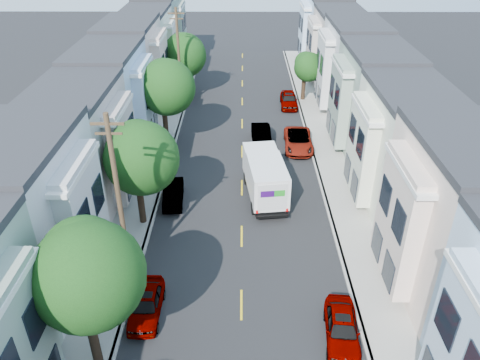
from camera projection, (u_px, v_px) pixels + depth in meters
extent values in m
plane|color=black|center=(241.00, 305.00, 24.95)|extent=(160.00, 160.00, 0.00)
cube|color=black|center=(242.00, 168.00, 37.88)|extent=(12.00, 70.00, 0.02)
cube|color=gray|center=(167.00, 168.00, 37.87)|extent=(0.30, 70.00, 0.15)
cube|color=gray|center=(317.00, 168.00, 37.82)|extent=(0.30, 70.00, 0.15)
cube|color=gray|center=(151.00, 167.00, 37.88)|extent=(2.60, 70.00, 0.15)
cube|color=gray|center=(333.00, 168.00, 37.81)|extent=(2.60, 70.00, 0.15)
cube|color=gold|center=(242.00, 169.00, 37.88)|extent=(0.12, 70.00, 0.01)
cube|color=silver|center=(105.00, 168.00, 37.94)|extent=(5.00, 70.00, 8.50)
cube|color=silver|center=(379.00, 169.00, 37.83)|extent=(5.00, 70.00, 8.50)
cylinder|color=black|center=(93.00, 336.00, 20.78)|extent=(0.44, 0.44, 3.78)
sphere|color=#1D5316|center=(86.00, 276.00, 18.98)|extent=(4.70, 4.70, 4.70)
cylinder|color=black|center=(141.00, 203.00, 30.57)|extent=(0.44, 0.44, 3.26)
sphere|color=#1D5316|center=(140.00, 158.00, 28.91)|extent=(4.70, 4.70, 4.70)
cylinder|color=black|center=(166.00, 127.00, 40.38)|extent=(0.44, 0.44, 3.80)
sphere|color=#1D5316|center=(166.00, 87.00, 38.58)|extent=(4.70, 4.70, 4.70)
cylinder|color=black|center=(182.00, 84.00, 51.44)|extent=(0.44, 0.44, 2.98)
sphere|color=#1D5316|center=(183.00, 55.00, 49.85)|extent=(4.70, 4.70, 4.70)
cylinder|color=black|center=(303.00, 89.00, 50.50)|extent=(0.44, 0.44, 2.61)
sphere|color=#1D5316|center=(308.00, 67.00, 49.28)|extent=(3.10, 3.10, 3.10)
cylinder|color=#42301E|center=(120.00, 206.00, 24.17)|extent=(0.26, 0.26, 10.00)
cube|color=#42301E|center=(107.00, 124.00, 21.84)|extent=(1.60, 0.12, 0.12)
cylinder|color=#42301E|center=(179.00, 61.00, 46.58)|extent=(0.26, 0.26, 10.00)
cube|color=#42301E|center=(176.00, 13.00, 44.25)|extent=(1.60, 0.12, 0.12)
cube|color=silver|center=(266.00, 181.00, 32.52)|extent=(2.43, 4.35, 2.38)
cube|color=silver|center=(264.00, 160.00, 35.31)|extent=(2.43, 2.02, 2.19)
cube|color=black|center=(265.00, 190.00, 33.97)|extent=(2.23, 6.25, 0.24)
cube|color=#2D0A51|center=(262.00, 194.00, 30.50)|extent=(0.91, 0.04, 0.45)
cube|color=#198C1E|center=(274.00, 194.00, 30.49)|extent=(0.71, 0.04, 0.45)
cylinder|color=black|center=(250.00, 207.00, 32.22)|extent=(0.28, 0.91, 0.91)
cylinder|color=black|center=(282.00, 207.00, 32.21)|extent=(0.28, 0.91, 0.91)
cylinder|color=black|center=(249.00, 177.00, 35.73)|extent=(0.28, 0.91, 0.91)
cylinder|color=black|center=(278.00, 178.00, 35.72)|extent=(0.28, 0.91, 0.91)
imported|color=black|center=(261.00, 136.00, 41.44)|extent=(1.78, 4.58, 1.50)
imported|color=#A8B6BF|center=(146.00, 304.00, 24.10)|extent=(1.56, 4.07, 1.32)
imported|color=black|center=(173.00, 194.00, 33.35)|extent=(1.67, 3.95, 1.28)
imported|color=white|center=(342.00, 328.00, 22.72)|extent=(2.00, 4.35, 1.37)
imported|color=black|center=(298.00, 141.00, 40.69)|extent=(2.58, 5.24, 1.43)
imported|color=black|center=(289.00, 100.00, 49.22)|extent=(1.83, 4.59, 1.48)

